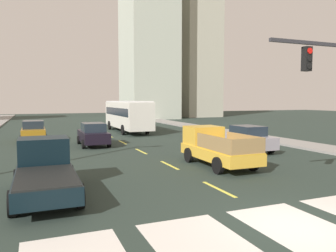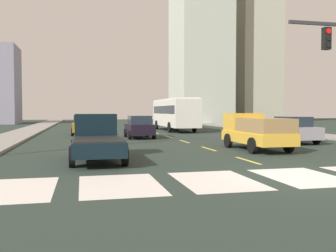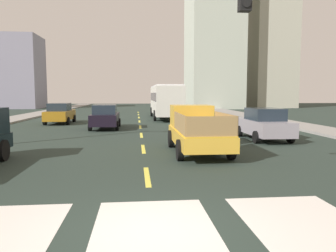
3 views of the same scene
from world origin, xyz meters
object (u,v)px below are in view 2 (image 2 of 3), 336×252
Objects in this scene: sedan_near_right at (139,127)px; pickup_stakebed at (253,132)px; city_bus at (175,112)px; sedan_near_left at (83,125)px; sedan_mid at (292,130)px; pickup_dark at (97,138)px.

pickup_stakebed is at bearing -62.13° from sedan_near_right.
sedan_near_left is at bearing -151.94° from city_bus.
sedan_mid is (13.28, -11.16, 0.00)m from sedan_near_left.
pickup_dark is at bearing -111.73° from city_bus.
city_bus reaches higher than sedan_near_right.
city_bus is at bearing 63.04° from sedan_near_right.
pickup_stakebed reaches higher than sedan_near_left.
pickup_stakebed is at bearing -145.21° from sedan_mid.
sedan_near_right is at bearing -118.17° from city_bus.
sedan_near_right is (-4.78, 9.76, -0.08)m from pickup_stakebed.
sedan_near_left is 1.00× the size of sedan_near_right.
pickup_stakebed is 19.25m from city_bus.
pickup_stakebed is 16.91m from sedan_near_left.
city_bus is at bearing 90.05° from pickup_stakebed.
city_bus is 10.61m from sedan_near_left.
sedan_near_right is (-5.18, -9.46, -1.09)m from city_bus.
pickup_stakebed is 1.00× the size of pickup_dark.
sedan_mid is at bearing -75.70° from city_bus.
sedan_mid is at bearing -40.42° from sedan_near_left.
sedan_near_right is at bearing 142.61° from sedan_mid.
sedan_near_right is at bearing 74.99° from pickup_dark.
city_bus reaches higher than pickup_dark.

